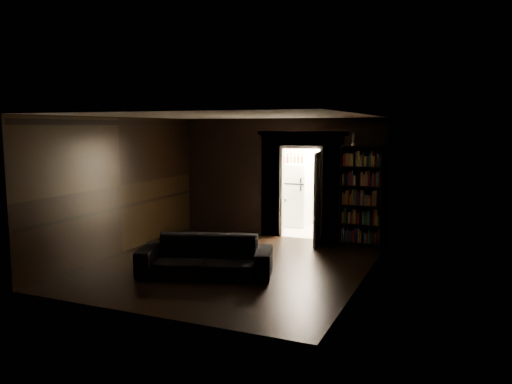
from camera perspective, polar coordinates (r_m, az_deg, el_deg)
ground at (r=9.57m, az=-2.97°, el=-8.32°), size 5.50×5.50×0.00m
room_walls at (r=10.23m, az=-0.45°, el=2.31°), size 5.02×5.61×2.84m
kitchen_alcove at (r=12.73m, az=6.70°, el=1.14°), size 2.20×1.80×2.60m
sofa at (r=8.88m, az=-5.80°, el=-6.61°), size 2.52×1.66×0.90m
bookshelf at (r=11.12m, az=11.92°, el=-0.45°), size 0.92×0.38×2.20m
refrigerator at (r=13.18m, az=4.46°, el=-0.31°), size 0.96×0.93×1.65m
door at (r=11.12m, az=7.02°, el=-0.74°), size 0.16×0.85×2.05m
figurine at (r=10.99m, az=11.06°, el=5.98°), size 0.11×0.11×0.28m
bottles at (r=13.05m, az=4.24°, el=3.84°), size 0.65×0.25×0.26m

